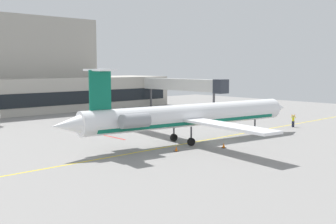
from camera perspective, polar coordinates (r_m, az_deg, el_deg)
The scene contains 9 objects.
ground at distance 49.89m, azimuth 6.61°, elevation -4.13°, with size 120.00×120.00×0.11m.
terminal_building at distance 86.49m, azimuth -21.23°, elevation 4.56°, with size 70.79×15.83×19.01m.
jet_bridge_west at distance 84.70m, azimuth 2.31°, elevation 3.74°, with size 2.40×22.76×6.57m.
regional_jet at distance 48.40m, azimuth 2.85°, elevation -0.50°, with size 33.26×26.46×8.70m.
baggage_tug at distance 64.52m, azimuth -3.10°, elevation -0.93°, with size 4.08×4.37×1.76m.
pushback_tractor at distance 69.88m, azimuth 6.98°, elevation -0.42°, with size 2.40×3.99×1.78m.
marshaller at distance 63.90m, azimuth 16.92°, elevation -1.14°, with size 0.67×0.63×1.93m.
safety_cone_alpha at distance 46.06m, azimuth 7.71°, elevation -4.64°, with size 0.47×0.47×0.55m.
safety_cone_bravo at distance 43.84m, azimuth 1.16°, elevation -5.14°, with size 0.47×0.47×0.55m.
Camera 1 is at (-37.30, -31.90, 8.92)m, focal length 44.09 mm.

